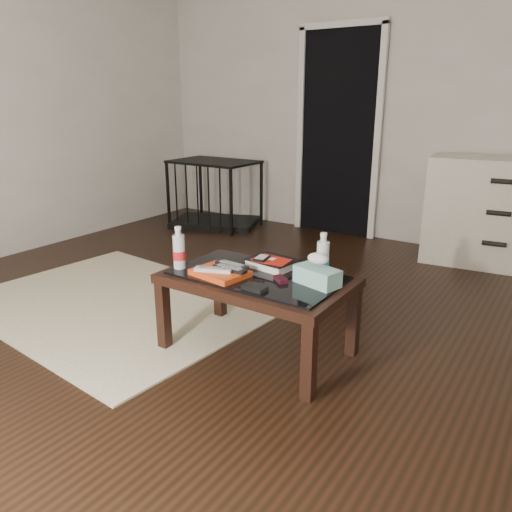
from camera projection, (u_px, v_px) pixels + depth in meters
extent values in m
plane|color=black|center=(224.00, 325.00, 3.14)|extent=(5.00, 5.00, 0.00)
plane|color=silver|center=(381.00, 99.00, 4.71)|extent=(5.00, 0.00, 5.00)
cube|color=black|center=(339.00, 135.00, 5.00)|extent=(0.80, 0.05, 2.00)
cube|color=silver|center=(300.00, 134.00, 5.20)|extent=(0.06, 0.04, 2.04)
cube|color=silver|center=(378.00, 137.00, 4.76)|extent=(0.06, 0.04, 2.04)
cube|color=silver|center=(343.00, 24.00, 4.67)|extent=(0.90, 0.04, 0.06)
cube|color=black|center=(164.00, 316.00, 2.80)|extent=(0.06, 0.06, 0.40)
cube|color=black|center=(309.00, 362.00, 2.32)|extent=(0.06, 0.06, 0.40)
cube|color=black|center=(220.00, 287.00, 3.21)|extent=(0.06, 0.06, 0.40)
cube|color=black|center=(353.00, 321.00, 2.73)|extent=(0.06, 0.06, 0.40)
cube|color=black|center=(257.00, 281.00, 2.70)|extent=(1.00, 0.60, 0.05)
cube|color=black|center=(257.00, 275.00, 2.69)|extent=(0.90, 0.50, 0.01)
cube|color=beige|center=(116.00, 304.00, 3.45)|extent=(2.13, 1.67, 0.01)
cube|color=beige|center=(503.00, 213.00, 4.13)|extent=(1.25, 0.62, 0.90)
cylinder|color=black|center=(494.00, 244.00, 3.98)|extent=(0.18, 0.06, 0.04)
cylinder|color=black|center=(499.00, 213.00, 3.91)|extent=(0.18, 0.06, 0.04)
cylinder|color=black|center=(504.00, 182.00, 3.83)|extent=(0.18, 0.06, 0.04)
cube|color=black|center=(215.00, 222.00, 5.58)|extent=(1.06, 0.89, 0.06)
cube|color=black|center=(214.00, 162.00, 5.37)|extent=(1.06, 0.89, 0.02)
cube|color=black|center=(168.00, 194.00, 5.48)|extent=(0.03, 0.03, 0.70)
cube|color=black|center=(231.00, 203.00, 5.03)|extent=(0.03, 0.03, 0.70)
cube|color=black|center=(201.00, 186.00, 5.93)|extent=(0.03, 0.03, 0.70)
cube|color=black|center=(261.00, 194.00, 5.47)|extent=(0.03, 0.03, 0.70)
cube|color=#CB4013|center=(220.00, 273.00, 2.66)|extent=(0.31, 0.25, 0.03)
cube|color=silver|center=(213.00, 269.00, 2.64)|extent=(0.20, 0.12, 0.02)
cube|color=black|center=(230.00, 268.00, 2.65)|extent=(0.20, 0.06, 0.02)
cube|color=black|center=(232.00, 265.00, 2.71)|extent=(0.20, 0.06, 0.02)
cube|color=black|center=(272.00, 263.00, 2.79)|extent=(0.27, 0.23, 0.05)
cube|color=#AC160B|center=(271.00, 259.00, 2.78)|extent=(0.20, 0.15, 0.01)
cube|color=black|center=(262.00, 258.00, 2.76)|extent=(0.08, 0.11, 0.02)
cube|color=black|center=(281.00, 279.00, 2.58)|extent=(0.10, 0.09, 0.02)
cube|color=black|center=(255.00, 288.00, 2.47)|extent=(0.12, 0.07, 0.02)
cylinder|color=silver|center=(179.00, 247.00, 2.75)|extent=(0.07, 0.07, 0.24)
cylinder|color=silver|center=(323.00, 255.00, 2.62)|extent=(0.08, 0.08, 0.24)
cube|color=teal|center=(317.00, 276.00, 2.53)|extent=(0.25, 0.17, 0.09)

